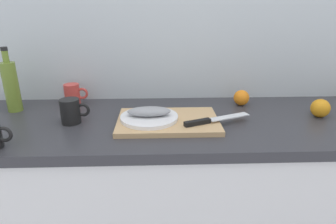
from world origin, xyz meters
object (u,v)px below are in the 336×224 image
at_px(chef_knife, 209,120).
at_px(cutting_board, 168,121).
at_px(coffee_mug_2, 71,111).
at_px(white_plate, 149,117).
at_px(fish_fillet, 149,111).
at_px(coffee_mug_0, 73,95).
at_px(olive_oil_bottle, 11,86).

bearing_deg(chef_knife, cutting_board, 142.85).
xyz_separation_m(cutting_board, coffee_mug_2, (-0.39, 0.02, 0.04)).
bearing_deg(cutting_board, white_plate, 179.17).
distance_m(fish_fillet, coffee_mug_0, 0.45).
bearing_deg(chef_knife, fish_fillet, 147.30).
distance_m(fish_fillet, chef_knife, 0.24).
distance_m(coffee_mug_0, coffee_mug_2, 0.24).
height_order(fish_fillet, chef_knife, fish_fillet).
bearing_deg(olive_oil_bottle, coffee_mug_0, 16.33).
height_order(chef_knife, olive_oil_bottle, olive_oil_bottle).
bearing_deg(olive_oil_bottle, white_plate, -16.22).
bearing_deg(coffee_mug_0, white_plate, -34.08).
bearing_deg(coffee_mug_2, cutting_board, -3.24).
bearing_deg(coffee_mug_0, coffee_mug_2, -76.59).
xyz_separation_m(olive_oil_bottle, coffee_mug_0, (0.24, 0.07, -0.07)).
height_order(cutting_board, coffee_mug_0, coffee_mug_0).
height_order(white_plate, chef_knife, chef_knife).
relative_size(cutting_board, olive_oil_bottle, 1.42).
bearing_deg(cutting_board, chef_knife, -15.11).
relative_size(white_plate, coffee_mug_2, 1.97).
bearing_deg(chef_knife, olive_oil_bottle, 143.26).
relative_size(coffee_mug_0, coffee_mug_2, 0.95).
distance_m(olive_oil_bottle, coffee_mug_0, 0.26).
distance_m(white_plate, coffee_mug_2, 0.32).
bearing_deg(olive_oil_bottle, cutting_board, -14.61).
distance_m(olive_oil_bottle, coffee_mug_2, 0.35).
height_order(cutting_board, olive_oil_bottle, olive_oil_bottle).
distance_m(white_plate, olive_oil_bottle, 0.65).
relative_size(olive_oil_bottle, coffee_mug_2, 2.43).
xyz_separation_m(white_plate, chef_knife, (0.24, -0.04, 0.00)).
xyz_separation_m(coffee_mug_0, coffee_mug_2, (0.05, -0.23, -0.00)).
distance_m(chef_knife, olive_oil_bottle, 0.89).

